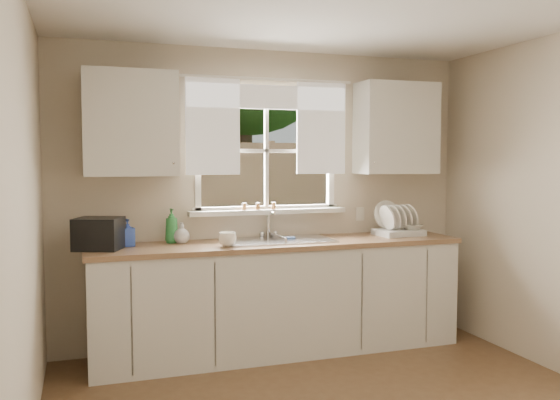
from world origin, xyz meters
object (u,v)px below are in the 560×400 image
object	(u,v)px
cup	(227,239)
dish_rack	(398,226)
soap_bottle_a	(172,226)
black_appliance	(99,234)

from	to	relation	value
cup	dish_rack	bearing A→B (deg)	-4.09
cup	soap_bottle_a	bearing A→B (deg)	129.15
cup	black_appliance	xyz separation A→B (m)	(-0.94, 0.15, 0.06)
soap_bottle_a	black_appliance	size ratio (longest dim) A/B	0.85
dish_rack	cup	size ratio (longest dim) A/B	2.99
black_appliance	soap_bottle_a	bearing A→B (deg)	38.42
black_appliance	cup	bearing A→B (deg)	12.13
soap_bottle_a	black_appliance	xyz separation A→B (m)	(-0.56, -0.17, -0.02)
dish_rack	cup	world-z (taller)	dish_rack
dish_rack	soap_bottle_a	bearing A→B (deg)	175.35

